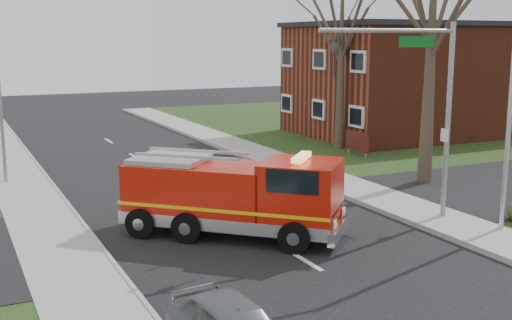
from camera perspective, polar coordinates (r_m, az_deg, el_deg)
name	(u,v)px	position (r m, az deg, el deg)	size (l,w,h in m)	color
ground	(304,260)	(18.68, 4.25, -8.86)	(120.00, 120.00, 0.00)	black
sidewalk_right	(467,230)	(22.29, 18.26, -5.91)	(2.40, 80.00, 0.15)	gray
sidewalk_left	(85,295)	(16.61, -14.98, -11.50)	(2.40, 80.00, 0.15)	gray
brick_building	(418,79)	(43.42, 14.22, 7.03)	(15.40, 10.40, 7.25)	maroon
health_center_sign	(357,142)	(34.22, 8.99, 1.61)	(0.12, 2.00, 1.40)	#491411
bare_tree_near	(433,10)	(28.07, 15.44, 12.76)	(6.00, 6.00, 12.00)	#352A1F
bare_tree_far	(342,34)	(36.14, 7.62, 11.06)	(5.25, 5.25, 10.50)	#352A1F
traffic_signal_mast	(420,86)	(21.90, 14.36, 6.37)	(5.29, 0.18, 6.80)	gray
streetlight_pole	(510,94)	(21.80, 21.65, 5.52)	(1.48, 0.16, 8.40)	#B7BABF
utility_pole_far	(0,104)	(29.38, -21.78, 4.62)	(0.14, 0.14, 7.00)	gray
fire_engine	(235,198)	(20.51, -1.88, -3.37)	(6.60, 6.41, 2.77)	#B51508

